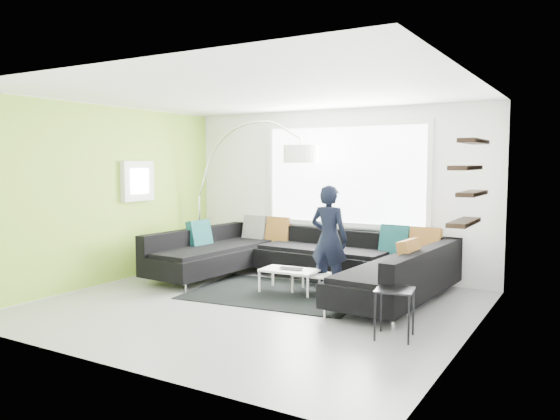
% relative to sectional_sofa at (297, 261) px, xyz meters
% --- Properties ---
extents(ground, '(5.50, 5.50, 0.00)m').
position_rel_sectional_sofa_xyz_m(ground, '(0.03, -1.23, -0.40)').
color(ground, '#929398').
rests_on(ground, ground).
extents(room_shell, '(5.54, 5.04, 2.82)m').
position_rel_sectional_sofa_xyz_m(room_shell, '(0.07, -1.02, 1.41)').
color(room_shell, white).
rests_on(room_shell, ground).
extents(sectional_sofa, '(4.40, 2.89, 0.91)m').
position_rel_sectional_sofa_xyz_m(sectional_sofa, '(0.00, 0.00, 0.00)').
color(sectional_sofa, black).
rests_on(sectional_sofa, ground).
extents(rug, '(2.66, 2.07, 0.01)m').
position_rel_sectional_sofa_xyz_m(rug, '(-0.05, -0.48, -0.40)').
color(rug, black).
rests_on(rug, ground).
extents(coffee_table, '(1.09, 0.68, 0.35)m').
position_rel_sectional_sofa_xyz_m(coffee_table, '(0.26, -0.27, -0.23)').
color(coffee_table, silver).
rests_on(coffee_table, ground).
extents(arc_lamp, '(2.47, 0.90, 2.61)m').
position_rel_sectional_sofa_xyz_m(arc_lamp, '(-2.36, 0.59, 0.90)').
color(arc_lamp, white).
rests_on(arc_lamp, ground).
extents(side_table, '(0.45, 0.45, 0.54)m').
position_rel_sectional_sofa_xyz_m(side_table, '(2.08, -1.58, -0.13)').
color(side_table, black).
rests_on(side_table, ground).
extents(person, '(0.60, 0.41, 1.58)m').
position_rel_sectional_sofa_xyz_m(person, '(0.55, -0.03, 0.39)').
color(person, black).
rests_on(person, ground).
extents(laptop, '(0.43, 0.35, 0.03)m').
position_rel_sectional_sofa_xyz_m(laptop, '(0.11, -0.40, -0.04)').
color(laptop, black).
rests_on(laptop, coffee_table).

